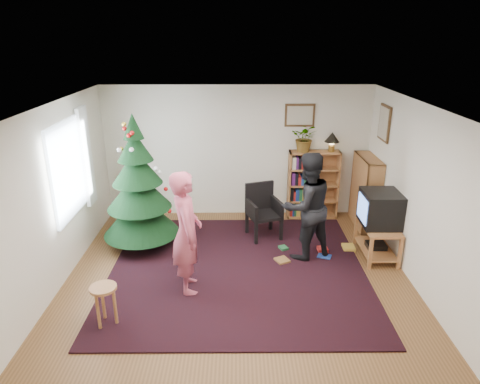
{
  "coord_description": "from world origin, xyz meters",
  "views": [
    {
      "loc": [
        -0.0,
        -5.36,
        3.38
      ],
      "look_at": [
        0.04,
        0.73,
        1.1
      ],
      "focal_mm": 32.0,
      "sensor_mm": 36.0,
      "label": 1
    }
  ],
  "objects_px": {
    "table_lamp": "(332,139)",
    "christmas_tree": "(139,194)",
    "picture_right": "(385,123)",
    "person_standing": "(187,233)",
    "bookshelf_right": "(366,191)",
    "potted_plant": "(305,138)",
    "armchair": "(264,208)",
    "picture_back": "(300,115)",
    "crt_tv": "(380,209)",
    "tv_stand": "(377,237)",
    "person_by_chair": "(307,207)",
    "stool": "(104,295)",
    "bookshelf_back": "(313,184)"
  },
  "relations": [
    {
      "from": "bookshelf_right",
      "to": "tv_stand",
      "type": "bearing_deg",
      "value": 174.24
    },
    {
      "from": "stool",
      "to": "bookshelf_back",
      "type": "bearing_deg",
      "value": 47.36
    },
    {
      "from": "table_lamp",
      "to": "christmas_tree",
      "type": "bearing_deg",
      "value": -159.68
    },
    {
      "from": "armchair",
      "to": "picture_back",
      "type": "bearing_deg",
      "value": 36.02
    },
    {
      "from": "christmas_tree",
      "to": "armchair",
      "type": "relative_size",
      "value": 2.37
    },
    {
      "from": "christmas_tree",
      "to": "picture_right",
      "type": "bearing_deg",
      "value": 9.04
    },
    {
      "from": "armchair",
      "to": "person_by_chair",
      "type": "xyz_separation_m",
      "value": [
        0.61,
        -0.79,
        0.35
      ]
    },
    {
      "from": "person_standing",
      "to": "person_by_chair",
      "type": "xyz_separation_m",
      "value": [
        1.75,
        0.91,
        -0.0
      ]
    },
    {
      "from": "tv_stand",
      "to": "person_by_chair",
      "type": "height_order",
      "value": "person_by_chair"
    },
    {
      "from": "crt_tv",
      "to": "potted_plant",
      "type": "height_order",
      "value": "potted_plant"
    },
    {
      "from": "table_lamp",
      "to": "bookshelf_right",
      "type": "bearing_deg",
      "value": -34.63
    },
    {
      "from": "picture_back",
      "to": "crt_tv",
      "type": "height_order",
      "value": "picture_back"
    },
    {
      "from": "christmas_tree",
      "to": "bookshelf_back",
      "type": "height_order",
      "value": "christmas_tree"
    },
    {
      "from": "picture_right",
      "to": "picture_back",
      "type": "bearing_deg",
      "value": 151.31
    },
    {
      "from": "person_standing",
      "to": "person_by_chair",
      "type": "height_order",
      "value": "person_standing"
    },
    {
      "from": "stool",
      "to": "person_by_chair",
      "type": "distance_m",
      "value": 3.2
    },
    {
      "from": "bookshelf_back",
      "to": "table_lamp",
      "type": "bearing_deg",
      "value": 0.0
    },
    {
      "from": "armchair",
      "to": "stool",
      "type": "bearing_deg",
      "value": -148.11
    },
    {
      "from": "picture_right",
      "to": "person_standing",
      "type": "height_order",
      "value": "picture_right"
    },
    {
      "from": "tv_stand",
      "to": "person_by_chair",
      "type": "bearing_deg",
      "value": -179.09
    },
    {
      "from": "potted_plant",
      "to": "crt_tv",
      "type": "bearing_deg",
      "value": -58.76
    },
    {
      "from": "picture_right",
      "to": "armchair",
      "type": "distance_m",
      "value": 2.49
    },
    {
      "from": "bookshelf_right",
      "to": "person_by_chair",
      "type": "relative_size",
      "value": 0.76
    },
    {
      "from": "bookshelf_right",
      "to": "potted_plant",
      "type": "height_order",
      "value": "potted_plant"
    },
    {
      "from": "armchair",
      "to": "tv_stand",
      "type": "bearing_deg",
      "value": -41.89
    },
    {
      "from": "person_standing",
      "to": "potted_plant",
      "type": "distance_m",
      "value": 3.26
    },
    {
      "from": "potted_plant",
      "to": "table_lamp",
      "type": "height_order",
      "value": "potted_plant"
    },
    {
      "from": "bookshelf_right",
      "to": "stool",
      "type": "relative_size",
      "value": 2.42
    },
    {
      "from": "christmas_tree",
      "to": "crt_tv",
      "type": "xyz_separation_m",
      "value": [
        3.81,
        -0.36,
        -0.12
      ]
    },
    {
      "from": "person_by_chair",
      "to": "potted_plant",
      "type": "bearing_deg",
      "value": -120.16
    },
    {
      "from": "bookshelf_back",
      "to": "crt_tv",
      "type": "height_order",
      "value": "bookshelf_back"
    },
    {
      "from": "bookshelf_right",
      "to": "crt_tv",
      "type": "bearing_deg",
      "value": 174.11
    },
    {
      "from": "christmas_tree",
      "to": "potted_plant",
      "type": "xyz_separation_m",
      "value": [
        2.84,
        1.24,
        0.63
      ]
    },
    {
      "from": "stool",
      "to": "person_by_chair",
      "type": "height_order",
      "value": "person_by_chair"
    },
    {
      "from": "picture_right",
      "to": "tv_stand",
      "type": "bearing_deg",
      "value": -104.17
    },
    {
      "from": "armchair",
      "to": "person_standing",
      "type": "relative_size",
      "value": 0.55
    },
    {
      "from": "bookshelf_back",
      "to": "crt_tv",
      "type": "xyz_separation_m",
      "value": [
        0.77,
        -1.6,
        0.15
      ]
    },
    {
      "from": "person_by_chair",
      "to": "person_standing",
      "type": "bearing_deg",
      "value": 3.64
    },
    {
      "from": "crt_tv",
      "to": "bookshelf_back",
      "type": "bearing_deg",
      "value": 115.71
    },
    {
      "from": "armchair",
      "to": "table_lamp",
      "type": "height_order",
      "value": "table_lamp"
    },
    {
      "from": "armchair",
      "to": "potted_plant",
      "type": "bearing_deg",
      "value": 28.14
    },
    {
      "from": "crt_tv",
      "to": "picture_back",
      "type": "bearing_deg",
      "value": 121.6
    },
    {
      "from": "bookshelf_right",
      "to": "crt_tv",
      "type": "height_order",
      "value": "bookshelf_right"
    },
    {
      "from": "crt_tv",
      "to": "armchair",
      "type": "height_order",
      "value": "crt_tv"
    },
    {
      "from": "bookshelf_right",
      "to": "person_by_chair",
      "type": "xyz_separation_m",
      "value": [
        -1.27,
        -1.21,
        0.2
      ]
    },
    {
      "from": "bookshelf_back",
      "to": "stool",
      "type": "height_order",
      "value": "bookshelf_back"
    },
    {
      "from": "person_standing",
      "to": "table_lamp",
      "type": "height_order",
      "value": "person_standing"
    },
    {
      "from": "picture_back",
      "to": "tv_stand",
      "type": "relative_size",
      "value": 0.61
    },
    {
      "from": "tv_stand",
      "to": "person_standing",
      "type": "height_order",
      "value": "person_standing"
    },
    {
      "from": "picture_back",
      "to": "bookshelf_right",
      "type": "bearing_deg",
      "value": -24.59
    }
  ]
}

